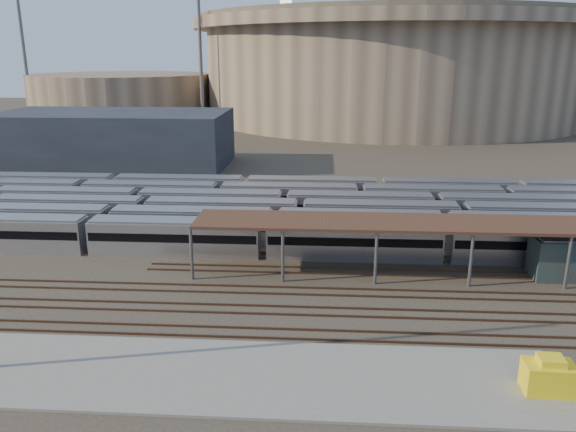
% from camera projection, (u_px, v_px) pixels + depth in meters
% --- Properties ---
extents(ground, '(420.00, 420.00, 0.00)m').
position_uv_depth(ground, '(276.00, 287.00, 51.43)').
color(ground, '#383026').
rests_on(ground, ground).
extents(apron, '(50.00, 9.00, 0.20)m').
position_uv_depth(apron, '(181.00, 374.00, 37.36)').
color(apron, gray).
rests_on(apron, ground).
extents(subway_trains, '(127.87, 23.90, 3.60)m').
position_uv_depth(subway_trains, '(288.00, 212.00, 68.64)').
color(subway_trains, silver).
rests_on(subway_trains, ground).
extents(inspection_shed, '(60.30, 6.00, 5.30)m').
position_uv_depth(inspection_shed, '(513.00, 227.00, 52.49)').
color(inspection_shed, '#5C5D62').
rests_on(inspection_shed, ground).
extents(empty_tracks, '(170.00, 9.62, 0.18)m').
position_uv_depth(empty_tracks, '(270.00, 310.00, 46.62)').
color(empty_tracks, '#4C3323').
rests_on(empty_tracks, ground).
extents(stadium, '(124.00, 124.00, 32.50)m').
position_uv_depth(stadium, '(391.00, 65.00, 179.26)').
color(stadium, gray).
rests_on(stadium, ground).
extents(secondary_arena, '(56.00, 56.00, 14.00)m').
position_uv_depth(secondary_arena, '(122.00, 97.00, 177.66)').
color(secondary_arena, gray).
rests_on(secondary_arena, ground).
extents(service_building, '(42.00, 20.00, 10.00)m').
position_uv_depth(service_building, '(114.00, 139.00, 104.86)').
color(service_building, '#1E232D').
rests_on(service_building, ground).
extents(floodlight_0, '(4.00, 1.00, 38.40)m').
position_uv_depth(floodlight_0, '(200.00, 52.00, 152.79)').
color(floodlight_0, '#5C5D62').
rests_on(floodlight_0, ground).
extents(floodlight_1, '(4.00, 1.00, 38.40)m').
position_uv_depth(floodlight_1, '(24.00, 52.00, 165.79)').
color(floodlight_1, '#5C5D62').
rests_on(floodlight_1, ground).
extents(floodlight_3, '(4.00, 1.00, 38.40)m').
position_uv_depth(floodlight_3, '(286.00, 52.00, 199.42)').
color(floodlight_3, '#5C5D62').
rests_on(floodlight_3, ground).
extents(yellow_equipment, '(3.12, 2.02, 1.91)m').
position_uv_depth(yellow_equipment, '(549.00, 377.00, 35.04)').
color(yellow_equipment, yellow).
rests_on(yellow_equipment, apron).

